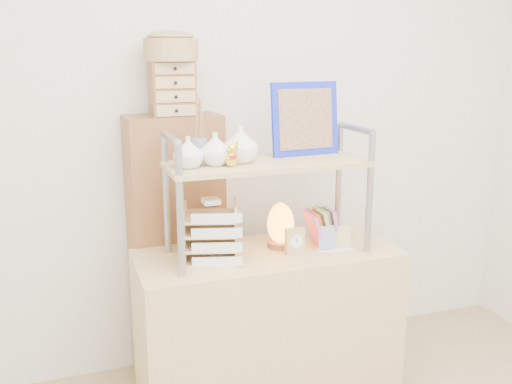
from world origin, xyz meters
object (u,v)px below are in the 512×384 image
(letter_tray, at_px, (211,236))
(salt_lamp, at_px, (280,225))
(cabinet, at_px, (177,250))
(desk, at_px, (267,326))

(letter_tray, bearing_deg, salt_lamp, 11.18)
(salt_lamp, bearing_deg, letter_tray, -168.82)
(letter_tray, distance_m, salt_lamp, 0.36)
(cabinet, xyz_separation_m, salt_lamp, (0.43, -0.32, 0.18))
(cabinet, height_order, salt_lamp, cabinet)
(letter_tray, height_order, salt_lamp, letter_tray)
(desk, height_order, salt_lamp, salt_lamp)
(desk, xyz_separation_m, letter_tray, (-0.27, -0.02, 0.49))
(salt_lamp, bearing_deg, desk, -149.70)
(desk, distance_m, letter_tray, 0.56)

